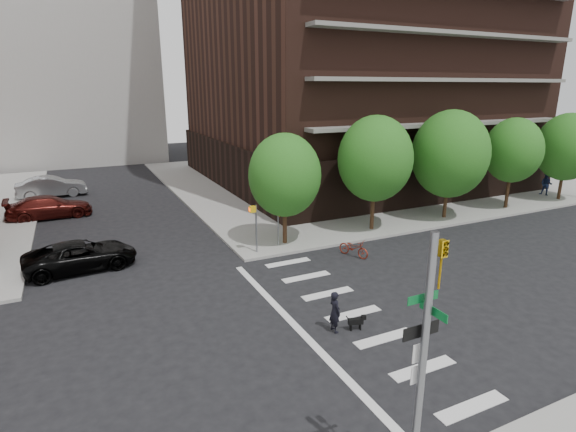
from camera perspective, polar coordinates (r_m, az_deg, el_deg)
ground at (r=17.14m, az=-0.37°, el=-14.39°), size 120.00×120.00×0.00m
sidewalk_ne at (r=46.38m, az=10.22°, el=5.12°), size 39.00×33.00×0.15m
crosswalk at (r=18.07m, az=6.14°, el=-12.76°), size 3.85×13.00×0.01m
tree_a at (r=24.61m, az=-0.42°, el=5.19°), size 4.00×4.00×5.90m
tree_b at (r=27.58m, az=11.01°, el=7.14°), size 4.50×4.50×6.65m
tree_c at (r=31.52m, az=19.89°, el=7.39°), size 5.00×5.00×6.80m
tree_d at (r=36.03m, az=26.69°, el=7.46°), size 4.00×4.00×6.20m
tree_e at (r=40.92m, az=31.92°, el=7.45°), size 4.50×4.50×6.35m
traffic_signal at (r=10.22m, az=16.50°, el=-20.60°), size 0.90×0.75×6.00m
pedestrian_signal at (r=23.96m, az=-3.47°, el=-0.53°), size 2.18×0.67×2.60m
parked_car_black at (r=24.33m, az=-24.79°, el=-4.60°), size 2.85×5.38×1.44m
parked_car_maroon at (r=34.82m, az=-28.05°, el=1.02°), size 2.41×5.45×1.55m
parked_car_silver at (r=41.46m, az=-27.83°, el=3.32°), size 2.08×5.31×1.72m
scooter at (r=24.11m, az=8.34°, el=-4.03°), size 1.27×1.91×0.95m
dog_walker at (r=16.85m, az=5.96°, el=-11.98°), size 0.58×0.38×1.58m
dog at (r=17.24m, az=8.71°, el=-13.05°), size 0.68×0.33×0.56m
pedestrian_far at (r=42.25m, az=29.95°, el=3.51°), size 1.06×0.94×1.81m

